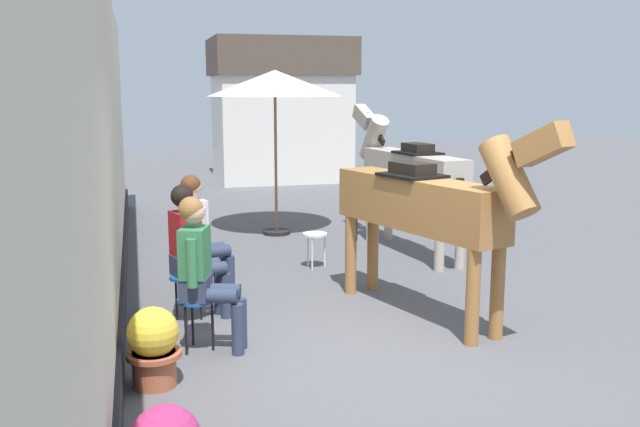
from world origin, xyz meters
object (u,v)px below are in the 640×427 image
at_px(seated_visitor_middle, 192,246).
at_px(seated_visitor_near, 202,266).
at_px(seated_visitor_far, 199,230).
at_px(satchel_bag, 195,271).
at_px(saddled_horse_far, 409,171).
at_px(cafe_parasol, 275,84).
at_px(spare_stool_white, 315,238).
at_px(saddled_horse_near, 426,205).
at_px(flower_planter_middle, 153,345).

bearing_deg(seated_visitor_middle, seated_visitor_near, -88.38).
height_order(seated_visitor_near, seated_visitor_middle, same).
height_order(seated_visitor_far, satchel_bag, seated_visitor_far).
xyz_separation_m(saddled_horse_far, cafe_parasol, (-1.56, 1.69, 1.20)).
bearing_deg(seated_visitor_far, seated_visitor_near, -94.26).
relative_size(cafe_parasol, spare_stool_white, 5.61).
height_order(seated_visitor_far, saddled_horse_near, saddled_horse_near).
bearing_deg(saddled_horse_far, satchel_bag, -167.37).
relative_size(seated_visitor_far, spare_stool_white, 3.02).
relative_size(seated_visitor_near, seated_visitor_far, 1.00).
relative_size(seated_visitor_far, satchel_bag, 4.96).
relative_size(seated_visitor_far, saddled_horse_far, 0.47).
relative_size(seated_visitor_middle, flower_planter_middle, 2.17).
bearing_deg(spare_stool_white, satchel_bag, -174.94).
relative_size(seated_visitor_near, spare_stool_white, 3.02).
height_order(seated_visitor_near, satchel_bag, seated_visitor_near).
distance_m(seated_visitor_far, flower_planter_middle, 2.38).
distance_m(cafe_parasol, satchel_bag, 3.61).
distance_m(saddled_horse_near, flower_planter_middle, 3.02).
distance_m(flower_planter_middle, spare_stool_white, 3.88).
distance_m(seated_visitor_near, spare_stool_white, 3.10).
xyz_separation_m(seated_visitor_middle, seated_visitor_far, (0.14, 0.76, 0.00)).
distance_m(seated_visitor_middle, flower_planter_middle, 1.62).
distance_m(cafe_parasol, spare_stool_white, 2.98).
height_order(saddled_horse_near, satchel_bag, saddled_horse_near).
relative_size(saddled_horse_near, flower_planter_middle, 4.53).
xyz_separation_m(seated_visitor_near, seated_visitor_middle, (-0.02, 0.83, 0.00)).
distance_m(seated_visitor_middle, cafe_parasol, 4.59).
bearing_deg(seated_visitor_near, cafe_parasol, 71.44).
height_order(spare_stool_white, satchel_bag, spare_stool_white).
xyz_separation_m(seated_visitor_near, spare_stool_white, (1.68, 2.57, -0.38)).
height_order(flower_planter_middle, satchel_bag, flower_planter_middle).
bearing_deg(saddled_horse_near, seated_visitor_near, -170.70).
relative_size(saddled_horse_near, saddled_horse_far, 0.97).
distance_m(flower_planter_middle, cafe_parasol, 6.20).
xyz_separation_m(flower_planter_middle, cafe_parasol, (2.07, 5.48, 2.03)).
height_order(seated_visitor_middle, flower_planter_middle, seated_visitor_middle).
xyz_separation_m(spare_stool_white, satchel_bag, (-1.56, -0.14, -0.30)).
relative_size(saddled_horse_near, spare_stool_white, 6.31).
xyz_separation_m(seated_visitor_near, flower_planter_middle, (-0.45, -0.66, -0.44)).
bearing_deg(seated_visitor_middle, flower_planter_middle, -106.05).
bearing_deg(seated_visitor_far, saddled_horse_near, -29.86).
xyz_separation_m(seated_visitor_middle, cafe_parasol, (1.64, 3.98, 1.59)).
height_order(seated_visitor_middle, cafe_parasol, cafe_parasol).
bearing_deg(cafe_parasol, seated_visitor_near, -108.56).
xyz_separation_m(saddled_horse_near, spare_stool_white, (-0.58, 2.20, -0.76)).
xyz_separation_m(seated_visitor_far, flower_planter_middle, (-0.57, -2.26, -0.44)).
bearing_deg(cafe_parasol, satchel_bag, -122.22).
height_order(saddled_horse_far, cafe_parasol, cafe_parasol).
bearing_deg(saddled_horse_near, saddled_horse_far, 71.63).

